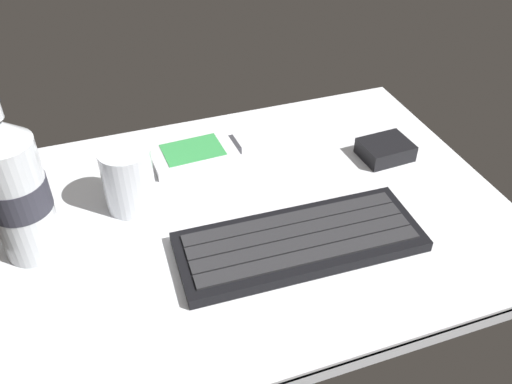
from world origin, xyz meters
TOP-DOWN VIEW (x-y plane):
  - ground_plane at (0.00, -0.23)cm, footprint 64.00×48.00cm
  - keyboard at (2.70, -7.89)cm, footprint 29.31×11.83cm
  - handheld_device at (-4.58, 13.95)cm, footprint 13.07×8.20cm
  - juice_cup at (-14.72, 6.29)cm, footprint 6.40×6.40cm
  - water_bottle at (-26.79, 2.04)cm, footprint 6.73×6.73cm
  - charger_block at (21.56, 5.12)cm, footprint 7.30×5.98cm

SIDE VIEW (x-z plane):
  - ground_plane at x=0.00cm, z-range -2.39..0.41cm
  - handheld_device at x=-4.58cm, z-range -0.02..1.48cm
  - keyboard at x=2.70cm, z-range -0.04..1.66cm
  - charger_block at x=21.56cm, z-range 0.00..2.40cm
  - juice_cup at x=-14.72cm, z-range -0.34..8.16cm
  - water_bottle at x=-26.79cm, z-range -1.39..19.41cm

